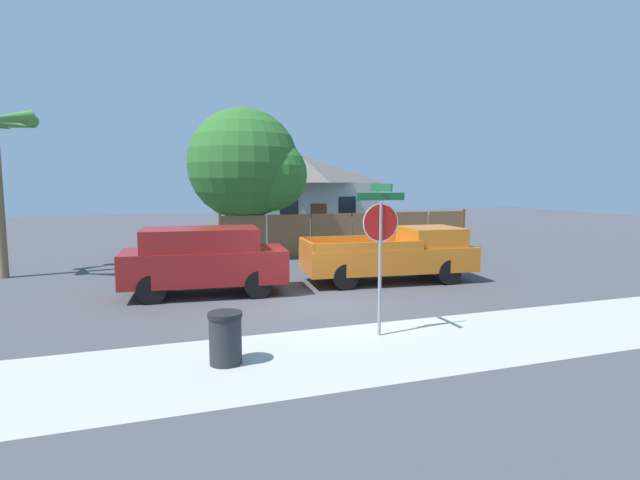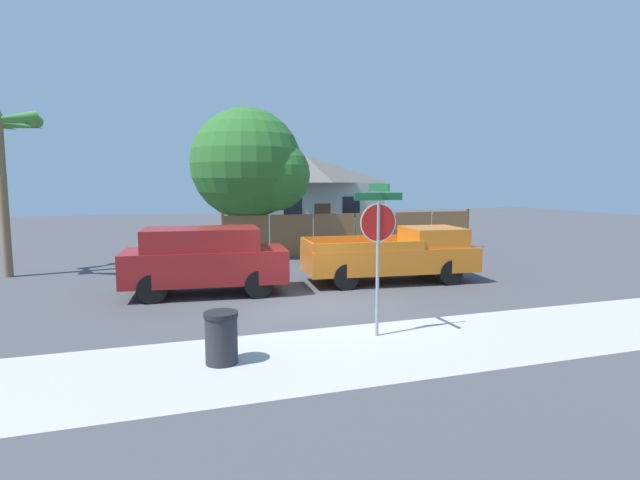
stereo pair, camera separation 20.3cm
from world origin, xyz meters
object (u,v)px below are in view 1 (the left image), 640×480
Objects in this scene: red_suv at (204,259)px; trash_bin at (225,338)px; stop_sign at (380,233)px; house at (300,194)px; oak_tree at (249,166)px; orange_pickup at (395,255)px.

red_suv is 5.05× the size of trash_bin.
trash_bin is at bearing -169.37° from stop_sign.
stop_sign is at bearing 10.59° from trash_bin.
stop_sign is (-4.24, -19.71, -0.33)m from house.
orange_pickup is (3.26, -7.00, -2.95)m from oak_tree.
house is 20.17m from stop_sign.
stop_sign is at bearing -88.43° from oak_tree.
oak_tree is 13.35m from trash_bin.
orange_pickup reaches higher than trash_bin.
oak_tree reaches higher than orange_pickup.
house is 9.08m from oak_tree.
oak_tree is 12.11m from stop_sign.
house is at bearing 77.90° from stop_sign.
oak_tree is 8.27m from orange_pickup.
orange_pickup is at bearing 42.22° from trash_bin.
red_suv is at bearing -110.87° from oak_tree.
orange_pickup is (-1.31, -14.72, -1.60)m from house.
house is 2.55× the size of stop_sign.
trash_bin is at bearing -132.32° from orange_pickup.
stop_sign is (0.33, -11.99, -1.68)m from oak_tree.
stop_sign is at bearing -53.74° from red_suv.
house is 21.74m from trash_bin.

